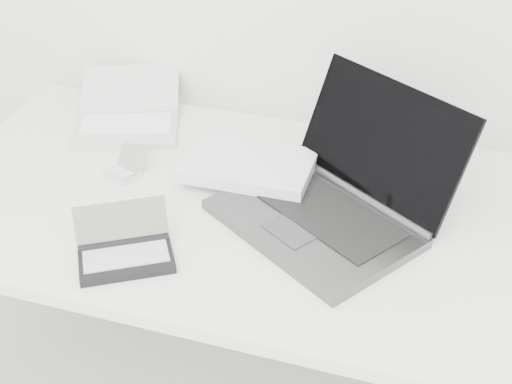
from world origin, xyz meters
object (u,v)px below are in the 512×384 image
(palmtop_charcoal, at_px, (125,251))
(laptop_large, at_px, (307,188))
(desk, at_px, (274,224))
(netbook_open_white, at_px, (127,117))

(palmtop_charcoal, bearing_deg, laptop_large, 13.28)
(laptop_large, height_order, palmtop_charcoal, laptop_large)
(desk, height_order, laptop_large, laptop_large)
(palmtop_charcoal, bearing_deg, netbook_open_white, 84.29)
(laptop_large, bearing_deg, netbook_open_white, -168.64)
(laptop_large, height_order, netbook_open_white, laptop_large)
(laptop_large, distance_m, palmtop_charcoal, 0.42)
(netbook_open_white, bearing_deg, desk, -48.04)
(desk, distance_m, laptop_large, 0.11)
(desk, relative_size, laptop_large, 2.51)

